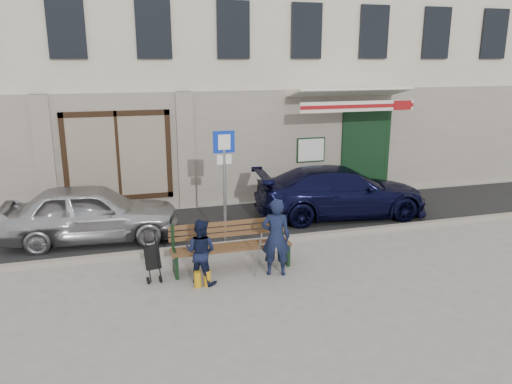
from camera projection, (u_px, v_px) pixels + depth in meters
name	position (u px, v px, depth m)	size (l,w,h in m)	color
ground	(295.00, 269.00, 9.96)	(80.00, 80.00, 0.00)	#9E9991
asphalt_lane	(252.00, 221.00, 12.83)	(60.00, 3.20, 0.01)	#282828
curb	(272.00, 240.00, 11.33)	(60.00, 0.18, 0.12)	#9E9384
building	(208.00, 30.00, 16.51)	(20.00, 8.27, 10.00)	beige
car_silver	(91.00, 213.00, 11.34)	(1.57, 3.90, 1.33)	#B7B7BC
car_navy	(341.00, 192.00, 13.15)	(1.85, 4.55, 1.32)	black
parking_sign	(224.00, 170.00, 10.83)	(0.48, 0.08, 2.57)	gray
bench	(229.00, 247.00, 9.87)	(2.40, 1.17, 0.98)	brown
man	(276.00, 237.00, 9.51)	(0.56, 0.36, 1.52)	#131A36
woman	(201.00, 252.00, 9.18)	(0.60, 0.47, 1.24)	#131934
stroller	(153.00, 259.00, 9.38)	(0.31, 0.41, 0.93)	black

